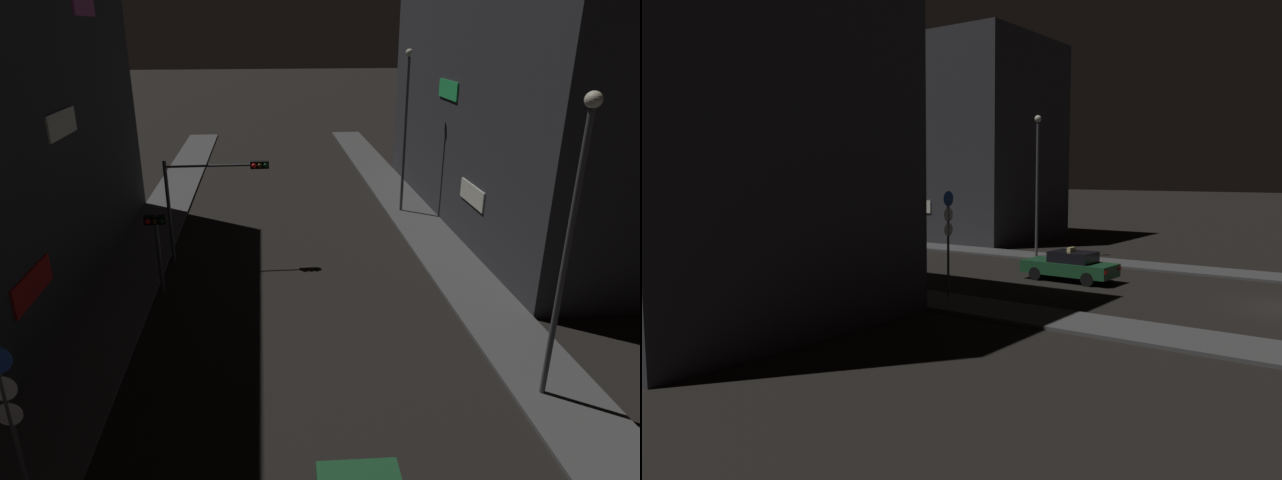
# 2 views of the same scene
# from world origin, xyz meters

# --- Properties ---
(sidewalk_left) EXTENTS (2.67, 58.76, 0.12)m
(sidewalk_left) POSITION_xyz_m (-6.97, 27.38, 0.06)
(sidewalk_left) COLOR #4C4C4C
(sidewalk_left) RESTS_ON ground_plane
(sidewalk_right) EXTENTS (2.67, 58.76, 0.12)m
(sidewalk_right) POSITION_xyz_m (6.97, 27.38, 0.06)
(sidewalk_right) COLOR #4C4C4C
(sidewalk_right) RESTS_ON ground_plane
(building_facade_right) EXTENTS (11.09, 22.59, 15.06)m
(building_facade_right) POSITION_xyz_m (13.81, 30.21, 7.53)
(building_facade_right) COLOR #333338
(building_facade_right) RESTS_ON ground_plane
(taxi) EXTENTS (1.94, 4.51, 1.62)m
(taxi) POSITION_xyz_m (0.55, 9.56, 0.74)
(taxi) COLOR #1E512D
(taxi) RESTS_ON ground_plane
(traffic_light_overhead) EXTENTS (4.49, 0.42, 4.61)m
(traffic_light_overhead) POSITION_xyz_m (-3.56, 25.62, 3.40)
(traffic_light_overhead) COLOR #47474C
(traffic_light_overhead) RESTS_ON ground_plane
(traffic_light_left_kerb) EXTENTS (0.80, 0.42, 3.29)m
(traffic_light_left_kerb) POSITION_xyz_m (-5.39, 22.56, 2.38)
(traffic_light_left_kerb) COLOR #47474C
(traffic_light_left_kerb) RESTS_ON ground_plane
(sign_pole_left) EXTENTS (0.61, 0.10, 4.28)m
(sign_pole_left) POSITION_xyz_m (-6.27, 11.64, 2.73)
(sign_pole_left) COLOR #47474C
(sign_pole_left) RESTS_ON sidewalk_left
(street_lamp_near_block) EXTENTS (0.41, 0.41, 8.38)m
(street_lamp_near_block) POSITION_xyz_m (6.51, 14.69, 5.17)
(street_lamp_near_block) COLOR #47474C
(street_lamp_near_block) RESTS_ON sidewalk_right
(street_lamp_far_block) EXTENTS (0.39, 0.39, 8.74)m
(street_lamp_far_block) POSITION_xyz_m (6.49, 31.53, 5.26)
(street_lamp_far_block) COLOR #47474C
(street_lamp_far_block) RESTS_ON sidewalk_right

